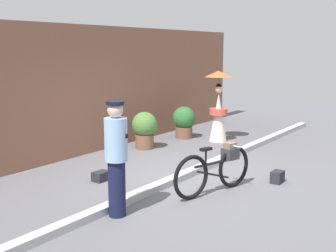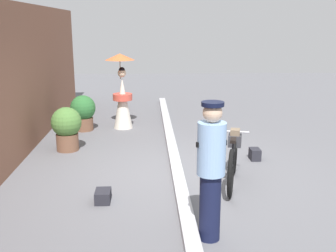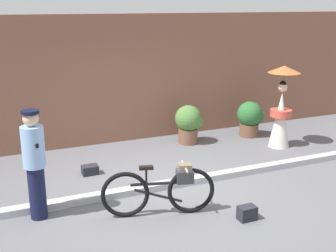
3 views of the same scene
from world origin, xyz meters
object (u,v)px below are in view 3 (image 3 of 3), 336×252
object	(u,v)px
potted_plant_small	(189,122)
person_with_parasol	(281,108)
potted_plant_by_door	(250,118)
backpack_spare	(247,213)
backpack_on_pavement	(90,170)
bicycle_near_officer	(163,189)
person_officer	(35,162)

from	to	relation	value
potted_plant_small	person_with_parasol	bearing A→B (deg)	-29.75
potted_plant_by_door	backpack_spare	xyz separation A→B (m)	(-2.50, -3.70, -0.36)
person_with_parasol	backpack_spare	size ratio (longest dim) A/B	6.83
backpack_on_pavement	backpack_spare	size ratio (longest dim) A/B	1.14
bicycle_near_officer	person_with_parasol	distance (m)	4.35
person_with_parasol	backpack_on_pavement	xyz separation A→B (m)	(-4.48, 0.04, -0.82)
potted_plant_small	backpack_spare	world-z (taller)	potted_plant_small
person_officer	potted_plant_small	bearing A→B (deg)	32.68
bicycle_near_officer	person_with_parasol	xyz separation A→B (m)	(3.81, 2.05, 0.48)
backpack_spare	potted_plant_by_door	bearing A→B (deg)	55.92
person_officer	person_with_parasol	xyz separation A→B (m)	(5.63, 1.38, -0.01)
person_officer	backpack_on_pavement	size ratio (longest dim) A/B	5.49
person_officer	backpack_spare	world-z (taller)	person_officer
potted_plant_by_door	person_officer	bearing A→B (deg)	-156.78
backpack_on_pavement	potted_plant_by_door	bearing A→B (deg)	12.02
bicycle_near_officer	person_with_parasol	size ratio (longest dim) A/B	0.93
bicycle_near_officer	potted_plant_by_door	distance (m)	4.72
person_with_parasol	backpack_spare	xyz separation A→B (m)	(-2.68, -2.74, -0.80)
bicycle_near_officer	potted_plant_by_door	bearing A→B (deg)	39.65
bicycle_near_officer	person_officer	bearing A→B (deg)	159.79
bicycle_near_officer	backpack_on_pavement	size ratio (longest dim) A/B	5.55
bicycle_near_officer	potted_plant_small	distance (m)	3.68
bicycle_near_officer	backpack_on_pavement	distance (m)	2.23
bicycle_near_officer	backpack_spare	xyz separation A→B (m)	(1.13, -0.69, -0.32)
bicycle_near_officer	backpack_on_pavement	world-z (taller)	bicycle_near_officer
potted_plant_by_door	bicycle_near_officer	bearing A→B (deg)	-140.35
potted_plant_small	backpack_on_pavement	size ratio (longest dim) A/B	2.93
potted_plant_small	backpack_spare	distance (m)	3.90
bicycle_near_officer	backpack_spare	distance (m)	1.36
potted_plant_by_door	backpack_spare	world-z (taller)	potted_plant_by_door
person_officer	potted_plant_by_door	bearing A→B (deg)	23.22
potted_plant_by_door	potted_plant_small	size ratio (longest dim) A/B	0.96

